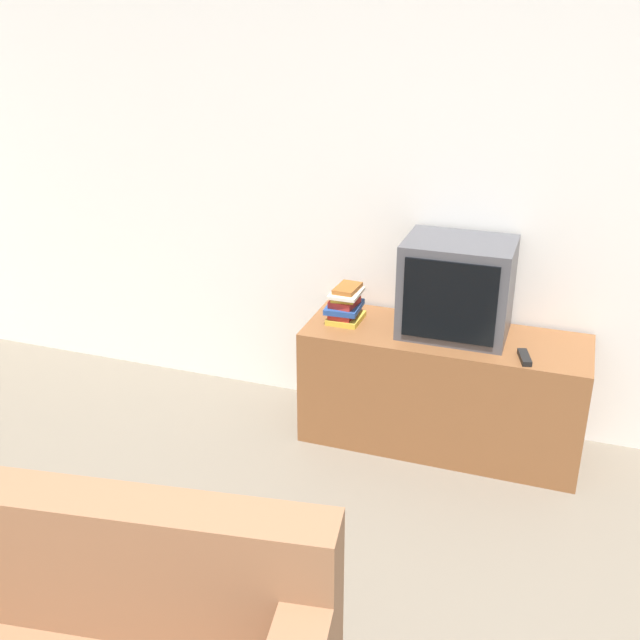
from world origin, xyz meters
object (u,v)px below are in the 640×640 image
object	(u,v)px
tv_stand	(442,389)
television	(457,288)
book_stack	(345,305)
remote_on_stand	(525,357)

from	to	relation	value
tv_stand	television	xyz separation A→B (m)	(0.03, 0.04, 0.52)
book_stack	remote_on_stand	bearing A→B (deg)	-10.13
television	book_stack	world-z (taller)	television
television	remote_on_stand	bearing A→B (deg)	-28.81
tv_stand	book_stack	size ratio (longest dim) A/B	6.34
television	book_stack	xyz separation A→B (m)	(-0.53, -0.03, -0.15)
book_stack	remote_on_stand	size ratio (longest dim) A/B	1.44
tv_stand	book_stack	bearing A→B (deg)	179.01
tv_stand	book_stack	world-z (taller)	book_stack
book_stack	tv_stand	bearing A→B (deg)	-0.99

